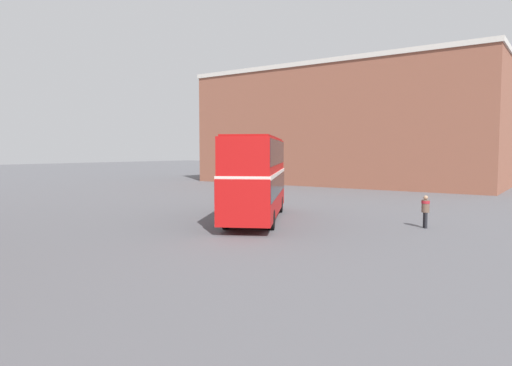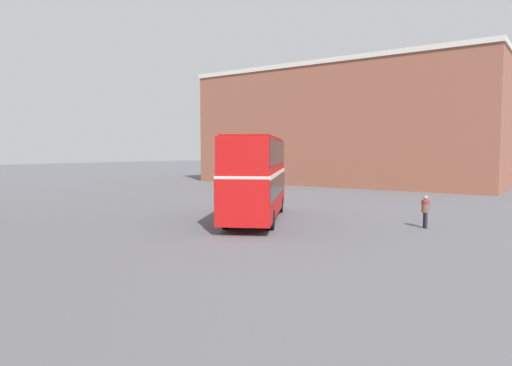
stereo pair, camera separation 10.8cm
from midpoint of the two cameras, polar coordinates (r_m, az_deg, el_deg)
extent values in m
plane|color=#5B5B60|center=(26.11, -0.53, -4.61)|extent=(240.00, 240.00, 0.00)
cube|color=#935642|center=(55.47, 10.91, 6.75)|extent=(11.85, 34.75, 13.27)
cube|color=silver|center=(56.23, 11.01, 13.77)|extent=(12.15, 35.05, 0.50)
cube|color=red|center=(25.86, 0.12, -1.27)|extent=(10.47, 7.23, 2.22)
cube|color=red|center=(25.75, 0.12, 3.34)|extent=(10.30, 7.09, 1.95)
cube|color=black|center=(25.82, 0.12, -0.16)|extent=(10.39, 7.20, 1.09)
cube|color=black|center=(25.75, 0.12, 3.86)|extent=(10.17, 7.04, 1.32)
cube|color=silver|center=(25.78, 0.12, 1.25)|extent=(10.39, 7.20, 0.20)
cube|color=#A91111|center=(25.76, 0.12, 5.62)|extent=(9.80, 6.70, 0.10)
cylinder|color=black|center=(29.44, -1.31, -2.65)|extent=(1.02, 0.74, 1.00)
cylinder|color=black|center=(29.19, 3.17, -2.71)|extent=(1.02, 0.74, 1.00)
cylinder|color=black|center=(23.07, -3.68, -4.51)|extent=(1.02, 0.74, 1.00)
cylinder|color=black|center=(22.75, 2.04, -4.62)|extent=(1.02, 0.74, 1.00)
cylinder|color=#232328|center=(24.71, 20.59, -4.42)|extent=(0.15, 0.15, 0.81)
cylinder|color=#232328|center=(24.95, 20.43, -4.34)|extent=(0.15, 0.15, 0.81)
cylinder|color=brown|center=(24.74, 20.55, -2.72)|extent=(0.53, 0.53, 0.64)
cylinder|color=#B2232D|center=(24.71, 20.56, -2.25)|extent=(0.56, 0.56, 0.14)
sphere|color=tan|center=(24.69, 20.57, -1.72)|extent=(0.22, 0.22, 0.22)
camera|label=1|loc=(0.05, -89.88, 0.01)|focal=32.00mm
camera|label=2|loc=(0.05, 90.12, -0.01)|focal=32.00mm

